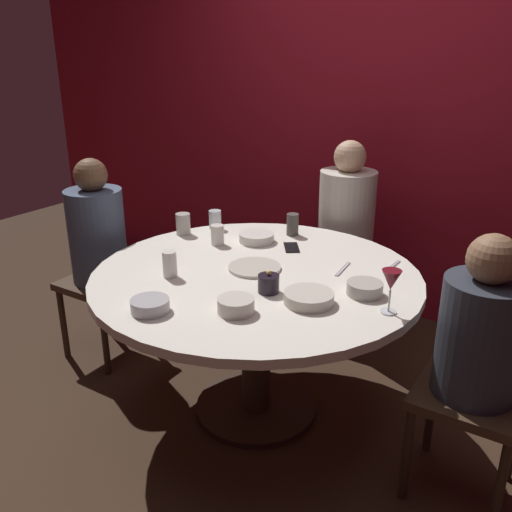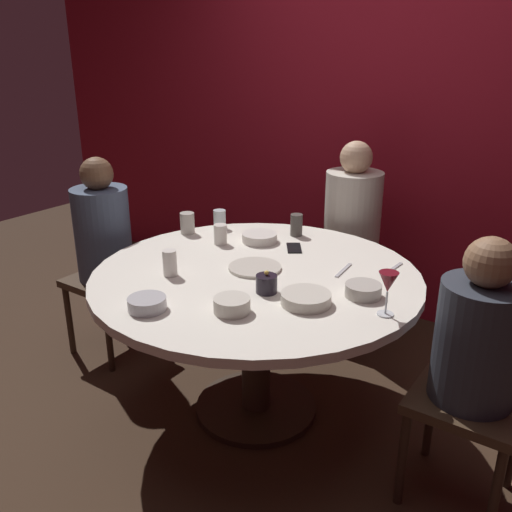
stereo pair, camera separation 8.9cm
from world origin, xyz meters
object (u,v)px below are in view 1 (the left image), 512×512
(bowl_serving_large, at_px, (150,305))
(bowl_rice_portion, at_px, (257,237))
(cup_near_candle, at_px, (170,264))
(seated_diner_back, at_px, (346,218))
(cell_phone, at_px, (291,247))
(candle_holder, at_px, (269,284))
(bowl_small_white, at_px, (309,298))
(cup_far_edge, at_px, (217,235))
(cup_by_right_diner, at_px, (293,224))
(bowl_salad_center, at_px, (365,289))
(cup_by_left_diner, at_px, (215,220))
(seated_diner_right, at_px, (479,342))
(dining_table, at_px, (256,299))
(dinner_plate, at_px, (254,268))
(cup_center_front, at_px, (183,224))
(bowl_sauce_side, at_px, (236,305))
(wine_glass, at_px, (391,282))
(seated_diner_left, at_px, (98,239))

(bowl_serving_large, relative_size, bowl_rice_portion, 0.82)
(bowl_serving_large, distance_m, cup_near_candle, 0.35)
(seated_diner_back, bearing_deg, cell_phone, -1.73)
(candle_holder, xyz_separation_m, bowl_small_white, (0.19, -0.00, -0.02))
(cup_near_candle, xyz_separation_m, cup_far_edge, (-0.07, 0.46, -0.01))
(cup_near_candle, bearing_deg, cup_by_right_diner, 77.42)
(bowl_salad_center, height_order, cup_by_left_diner, cup_by_left_diner)
(cup_by_right_diner, bearing_deg, cup_far_edge, -126.58)
(seated_diner_back, xyz_separation_m, candle_holder, (0.16, -1.16, 0.04))
(seated_diner_right, bearing_deg, dining_table, 0.00)
(bowl_salad_center, bearing_deg, cup_by_right_diner, 140.54)
(dinner_plate, distance_m, cup_center_front, 0.64)
(cup_by_left_diner, bearing_deg, candle_holder, -39.29)
(cup_center_front, bearing_deg, cell_phone, 11.24)
(cup_by_left_diner, relative_size, cup_far_edge, 1.01)
(dining_table, xyz_separation_m, cup_far_edge, (-0.37, 0.21, 0.18))
(candle_holder, relative_size, cup_center_front, 0.85)
(seated_diner_right, relative_size, bowl_sauce_side, 7.70)
(seated_diner_right, bearing_deg, cup_near_candle, 10.91)
(cell_phone, height_order, cup_by_left_diner, cup_by_left_diner)
(bowl_salad_center, bearing_deg, bowl_sauce_side, -130.35)
(bowl_sauce_side, bearing_deg, bowl_small_white, 48.24)
(dining_table, relative_size, wine_glass, 8.49)
(dining_table, height_order, cell_phone, cell_phone)
(seated_diner_left, bearing_deg, cup_by_right_diner, 31.13)
(seated_diner_right, distance_m, cup_by_right_diner, 1.23)
(dinner_plate, distance_m, cup_far_edge, 0.39)
(bowl_sauce_side, bearing_deg, cell_phone, 102.71)
(dining_table, distance_m, wine_glass, 0.70)
(wine_glass, relative_size, cup_by_right_diner, 1.48)
(cell_phone, xyz_separation_m, cup_center_front, (-0.61, -0.12, 0.05))
(seated_diner_left, height_order, bowl_salad_center, seated_diner_left)
(bowl_rice_portion, xyz_separation_m, cup_center_front, (-0.40, -0.11, 0.04))
(bowl_rice_portion, distance_m, cup_far_edge, 0.21)
(seated_diner_back, distance_m, bowl_salad_center, 1.09)
(wine_glass, relative_size, cup_near_candle, 1.48)
(seated_diner_back, height_order, bowl_salad_center, seated_diner_back)
(seated_diner_right, xyz_separation_m, bowl_salad_center, (-0.47, 0.04, 0.08))
(seated_diner_right, bearing_deg, wine_glass, 10.92)
(candle_holder, distance_m, bowl_serving_large, 0.50)
(seated_diner_back, height_order, cup_by_right_diner, seated_diner_back)
(seated_diner_left, xyz_separation_m, bowl_sauce_side, (1.19, -0.38, 0.06))
(bowl_salad_center, height_order, bowl_small_white, bowl_salad_center)
(dinner_plate, bearing_deg, candle_holder, -44.40)
(seated_diner_left, xyz_separation_m, wine_glass, (1.69, -0.06, 0.16))
(wine_glass, height_order, cup_near_candle, wine_glass)
(seated_diner_left, distance_m, seated_diner_back, 1.45)
(cup_by_right_diner, bearing_deg, cup_near_candle, -102.58)
(candle_holder, relative_size, bowl_sauce_side, 0.68)
(wine_glass, relative_size, cup_by_left_diner, 1.68)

